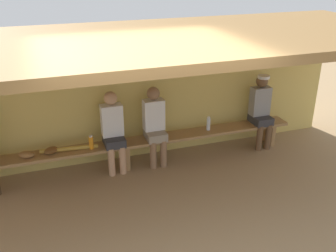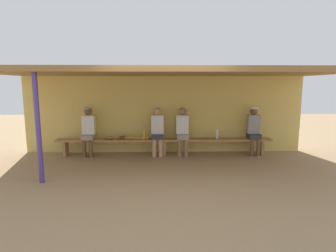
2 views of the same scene
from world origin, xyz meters
The scene contains 12 objects.
ground_plane centered at (0.00, 0.00, 0.00)m, with size 24.00×24.00×0.00m, color #9E7F59.
back_wall centered at (0.00, 2.00, 1.10)m, with size 8.00×0.20×2.20m, color #D8BC60.
dugout_roof centered at (0.00, 0.70, 2.26)m, with size 8.00×2.80×0.12m, color olive.
bench centered at (0.00, 1.55, 0.39)m, with size 6.00×0.36×0.46m.
player_with_sunglasses centered at (-0.18, 1.55, 0.73)m, with size 0.34×0.42×1.34m.
player_shirtless_tan centered at (2.51, 1.55, 0.75)m, with size 0.34×0.42×1.34m.
player_middle centered at (0.51, 1.55, 0.73)m, with size 0.34×0.42×1.34m.
water_bottle_clear centered at (1.49, 1.56, 0.58)m, with size 0.07×0.07×0.25m.
water_bottle_orange centered at (-0.55, 1.51, 0.57)m, with size 0.07×0.07×0.23m.
baseball_glove_worn centered at (-1.17, 1.56, 0.51)m, with size 0.24×0.17×0.09m, color brown.
baseball_glove_dark_brown centered at (-1.53, 1.54, 0.51)m, with size 0.24×0.17×0.09m, color olive.
baseball_bat centered at (-0.89, 1.55, 0.49)m, with size 0.07×0.07×0.89m, color #B28C33.
Camera 1 is at (-1.19, -4.09, 3.30)m, focal length 41.74 mm.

